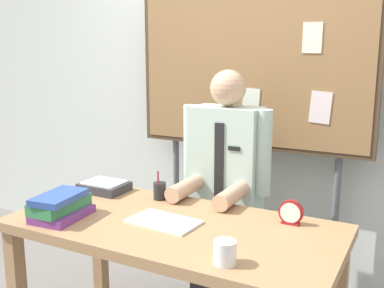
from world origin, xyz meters
TOP-DOWN VIEW (x-y plane):
  - back_wall at (0.00, 1.19)m, footprint 6.40×0.08m
  - desk at (0.00, 0.00)m, footprint 1.58×0.77m
  - person at (0.00, 0.62)m, footprint 0.55×0.56m
  - bulletin_board at (0.00, 0.99)m, footprint 1.56×0.09m
  - book_stack at (-0.52, -0.20)m, footprint 0.22×0.31m
  - open_notebook at (-0.04, -0.02)m, footprint 0.35×0.23m
  - desk_clock at (0.50, 0.25)m, footprint 0.12×0.04m
  - coffee_mug at (0.39, -0.27)m, footprint 0.09×0.09m
  - pen_holder at (-0.24, 0.27)m, footprint 0.07×0.07m
  - paper_tray at (-0.61, 0.24)m, footprint 0.26×0.20m

SIDE VIEW (x-z plane):
  - desk at x=0.00m, z-range 0.28..1.01m
  - person at x=0.00m, z-range -0.05..1.39m
  - open_notebook at x=-0.04m, z-range 0.74..0.75m
  - paper_tray at x=-0.61m, z-range 0.73..0.79m
  - coffee_mug at x=0.39m, z-range 0.74..0.83m
  - pen_holder at x=-0.24m, z-range 0.70..0.86m
  - desk_clock at x=0.50m, z-range 0.73..0.85m
  - book_stack at x=-0.52m, z-range 0.73..0.86m
  - back_wall at x=0.00m, z-range 0.00..2.70m
  - bulletin_board at x=0.00m, z-range 0.43..2.38m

